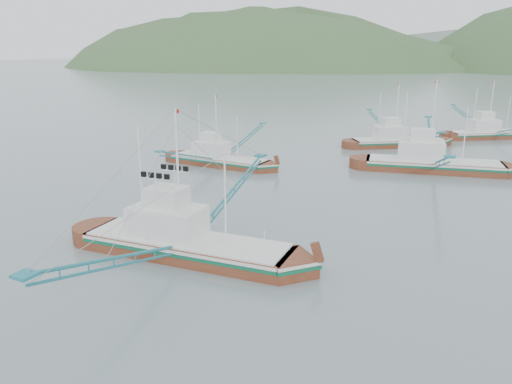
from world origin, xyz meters
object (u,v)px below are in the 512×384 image
at_px(bg_boat_left, 218,155).
at_px(bg_boat_extra, 491,125).
at_px(bg_boat_right, 433,155).
at_px(main_boat, 184,234).
at_px(bg_boat_far, 398,132).

relative_size(bg_boat_left, bg_boat_extra, 1.04).
relative_size(bg_boat_right, bg_boat_extra, 1.26).
distance_m(main_boat, bg_boat_left, 29.49).
relative_size(main_boat, bg_boat_right, 0.98).
height_order(main_boat, bg_boat_right, bg_boat_right).
relative_size(main_boat, bg_boat_far, 1.24).
relative_size(main_boat, bg_boat_left, 1.19).
distance_m(bg_boat_far, bg_boat_right, 16.34).
bearing_deg(bg_boat_right, main_boat, -121.29).
bearing_deg(bg_boat_right, bg_boat_left, -172.28).
bearing_deg(bg_boat_right, bg_boat_extra, 67.62).
relative_size(bg_boat_far, bg_boat_right, 0.79).
xyz_separation_m(bg_boat_far, bg_boat_left, (-18.15, -23.75, -0.88)).
bearing_deg(bg_boat_extra, main_boat, -140.15).
bearing_deg(main_boat, bg_boat_far, 79.94).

